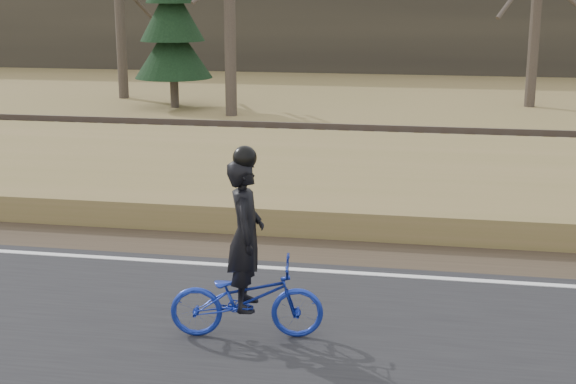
# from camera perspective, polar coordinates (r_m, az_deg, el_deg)

# --- Properties ---
(ground) EXTENTS (120.00, 120.00, 0.00)m
(ground) POSITION_cam_1_polar(r_m,az_deg,el_deg) (12.08, -15.38, -4.98)
(ground) COLOR olive
(ground) RESTS_ON ground
(edge_line) EXTENTS (120.00, 0.12, 0.01)m
(edge_line) POSITION_cam_1_polar(r_m,az_deg,el_deg) (12.23, -15.00, -4.39)
(edge_line) COLOR silver
(edge_line) RESTS_ON road
(shoulder) EXTENTS (120.00, 1.60, 0.04)m
(shoulder) POSITION_cam_1_polar(r_m,az_deg,el_deg) (13.11, -13.15, -3.24)
(shoulder) COLOR #473A2B
(shoulder) RESTS_ON ground
(embankment) EXTENTS (120.00, 5.00, 0.44)m
(embankment) POSITION_cam_1_polar(r_m,az_deg,el_deg) (15.75, -8.91, 0.64)
(embankment) COLOR olive
(embankment) RESTS_ON ground
(ballast) EXTENTS (120.00, 3.00, 0.45)m
(ballast) POSITION_cam_1_polar(r_m,az_deg,el_deg) (19.29, -5.23, 3.25)
(ballast) COLOR slate
(ballast) RESTS_ON ground
(railroad) EXTENTS (120.00, 2.40, 0.29)m
(railroad) POSITION_cam_1_polar(r_m,az_deg,el_deg) (19.24, -5.25, 4.14)
(railroad) COLOR black
(railroad) RESTS_ON ballast
(treeline_backdrop) EXTENTS (120.00, 4.00, 6.00)m
(treeline_backdrop) POSITION_cam_1_polar(r_m,az_deg,el_deg) (40.58, 3.19, 12.93)
(treeline_backdrop) COLOR #383328
(treeline_backdrop) RESTS_ON ground
(cyclist) EXTENTS (1.79, 0.86, 2.19)m
(cyclist) POSITION_cam_1_polar(r_m,az_deg,el_deg) (8.95, -2.98, -6.08)
(cyclist) COLOR #162A98
(cyclist) RESTS_ON road
(conifer) EXTENTS (2.60, 2.60, 6.61)m
(conifer) POSITION_cam_1_polar(r_m,az_deg,el_deg) (27.35, -8.27, 12.49)
(conifer) COLOR #4E4339
(conifer) RESTS_ON ground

